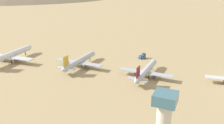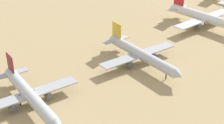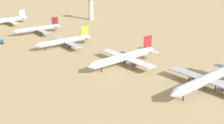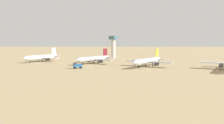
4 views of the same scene
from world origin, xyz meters
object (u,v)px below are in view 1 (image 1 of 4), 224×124
parked_jet_1 (146,71)px  parked_jet_2 (79,61)px  service_truck (142,56)px  parked_jet_3 (10,55)px  control_tower (163,122)px

parked_jet_1 → parked_jet_2: 46.32m
service_truck → parked_jet_3: bearing=117.7°
parked_jet_2 → service_truck: 48.59m
control_tower → parked_jet_1: bearing=20.2°
parked_jet_1 → parked_jet_2: size_ratio=0.96×
parked_jet_1 → parked_jet_3: 98.77m
parked_jet_2 → parked_jet_3: size_ratio=0.87×
parked_jet_2 → parked_jet_3: bearing=101.5°
parked_jet_2 → control_tower: size_ratio=1.78×
parked_jet_1 → control_tower: 69.89m
parked_jet_3 → control_tower: bearing=-113.7°
parked_jet_2 → parked_jet_3: 52.87m
parked_jet_3 → service_truck: (45.05, -85.95, -2.67)m
parked_jet_3 → service_truck: 97.08m
parked_jet_3 → parked_jet_1: bearing=-83.4°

